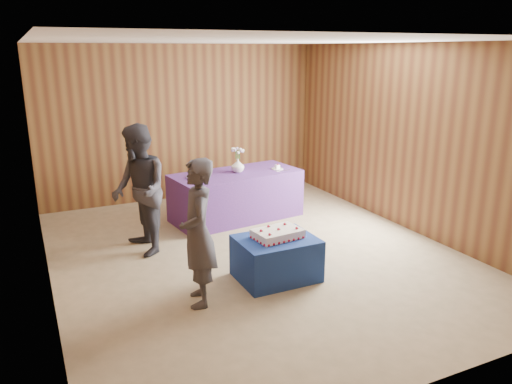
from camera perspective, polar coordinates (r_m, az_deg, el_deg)
ground at (r=6.63m, az=-0.11°, el=-7.11°), size 6.00×6.00×0.00m
room_shell at (r=6.15m, az=-0.12°, el=8.52°), size 5.04×6.04×2.72m
cake_table at (r=5.89m, az=2.33°, el=-7.57°), size 0.90×0.70×0.50m
serving_table at (r=7.90m, az=-2.28°, el=-0.40°), size 2.10×1.14×0.75m
sheet_cake at (r=5.80m, az=2.47°, el=-4.77°), size 0.61×0.45×0.13m
vase at (r=7.80m, az=-2.10°, el=3.04°), size 0.27×0.27×0.21m
flower_spray at (r=7.75m, az=-2.12°, el=4.78°), size 0.21×0.20×0.16m
platter at (r=7.53m, az=-6.66°, el=1.71°), size 0.37×0.37×0.02m
plate at (r=8.02m, az=2.45°, el=2.66°), size 0.25×0.25×0.01m
cake_slice at (r=8.01m, az=2.45°, el=2.92°), size 0.08×0.07×0.08m
knife at (r=7.92m, az=3.11°, el=2.45°), size 0.26×0.05×0.00m
guest_left at (r=5.18m, az=-6.65°, el=-4.69°), size 0.50×0.64×1.57m
guest_right at (r=6.59m, az=-13.20°, el=0.18°), size 0.70×0.87×1.71m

